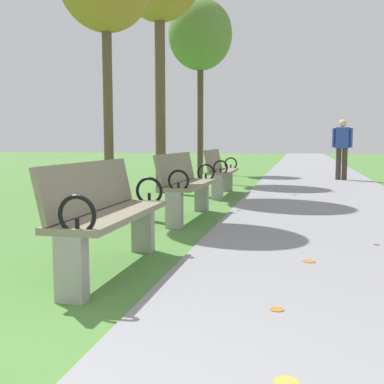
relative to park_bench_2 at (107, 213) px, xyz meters
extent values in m
cube|color=gray|center=(1.97, 15.16, -0.48)|extent=(2.93, 44.00, 0.02)
cube|color=gray|center=(0.05, 0.00, -0.01)|extent=(0.44, 1.60, 0.05)
cube|color=gray|center=(-0.14, 0.00, 0.21)|extent=(0.12, 1.60, 0.40)
cube|color=#99968E|center=(0.05, -0.74, -0.26)|extent=(0.20, 0.12, 0.45)
cube|color=#99968E|center=(0.05, 0.74, -0.26)|extent=(0.20, 0.12, 0.45)
torus|color=black|center=(0.11, -0.76, 0.10)|extent=(0.27, 0.03, 0.27)
cylinder|color=black|center=(0.11, -0.76, 0.02)|extent=(0.03, 0.03, 0.12)
torus|color=black|center=(0.11, 0.76, 0.10)|extent=(0.27, 0.03, 0.27)
cylinder|color=black|center=(0.11, 0.76, 0.02)|extent=(0.03, 0.03, 0.12)
cube|color=gray|center=(0.05, 2.72, -0.01)|extent=(0.48, 1.61, 0.05)
cube|color=gray|center=(-0.14, 2.73, 0.21)|extent=(0.16, 1.60, 0.40)
cube|color=#99968E|center=(0.03, 1.98, -0.26)|extent=(0.20, 0.13, 0.45)
cube|color=#99968E|center=(0.07, 3.46, -0.26)|extent=(0.20, 0.13, 0.45)
torus|color=black|center=(0.09, 1.96, 0.10)|extent=(0.27, 0.04, 0.27)
cylinder|color=black|center=(0.09, 1.96, 0.02)|extent=(0.03, 0.03, 0.12)
torus|color=black|center=(0.13, 3.48, 0.10)|extent=(0.27, 0.04, 0.27)
cylinder|color=black|center=(0.13, 3.48, 0.02)|extent=(0.03, 0.03, 0.12)
cube|color=gray|center=(0.05, 5.63, -0.01)|extent=(0.47, 1.61, 0.05)
cube|color=gray|center=(-0.14, 5.63, 0.21)|extent=(0.15, 1.60, 0.40)
cube|color=#99968E|center=(0.07, 4.89, -0.26)|extent=(0.20, 0.12, 0.45)
cube|color=#99968E|center=(0.04, 6.37, -0.26)|extent=(0.20, 0.12, 0.45)
torus|color=black|center=(0.13, 4.87, 0.10)|extent=(0.27, 0.04, 0.27)
cylinder|color=black|center=(0.13, 4.87, 0.02)|extent=(0.03, 0.03, 0.12)
torus|color=black|center=(0.10, 6.39, 0.10)|extent=(0.27, 0.04, 0.27)
cylinder|color=black|center=(0.10, 6.39, 0.02)|extent=(0.03, 0.03, 0.12)
cylinder|color=brown|center=(-1.19, 2.91, 0.95)|extent=(0.14, 0.14, 2.87)
cylinder|color=brown|center=(-1.29, 5.87, 1.41)|extent=(0.21, 0.21, 3.80)
cylinder|color=#4C3D2D|center=(-1.00, 8.44, 1.10)|extent=(0.14, 0.14, 3.17)
ellipsoid|color=#5B8438|center=(-1.00, 8.44, 3.25)|extent=(1.61, 1.61, 1.77)
cylinder|color=brown|center=(-1.63, 11.70, 1.32)|extent=(0.13, 0.13, 3.60)
ellipsoid|color=#477A33|center=(-1.63, 11.70, 3.57)|extent=(1.30, 1.30, 1.43)
cylinder|color=#3D3328|center=(2.71, 9.81, -0.04)|extent=(0.14, 0.14, 0.85)
cylinder|color=#3D3328|center=(2.55, 9.84, -0.04)|extent=(0.14, 0.14, 0.85)
cube|color=#2D4799|center=(2.63, 9.83, 0.66)|extent=(0.37, 0.27, 0.56)
sphere|color=beige|center=(2.63, 9.83, 1.05)|extent=(0.20, 0.20, 0.20)
cylinder|color=#2D4799|center=(2.85, 9.79, 0.66)|extent=(0.09, 0.09, 0.52)
cylinder|color=#2D4799|center=(2.41, 9.86, 0.66)|extent=(0.09, 0.09, 0.52)
cylinder|color=gold|center=(-0.70, 2.50, -0.48)|extent=(0.14, 0.14, 0.00)
cylinder|color=#93511E|center=(1.25, 7.11, -0.46)|extent=(0.07, 0.07, 0.00)
cylinder|color=gold|center=(0.22, 7.70, -0.48)|extent=(0.12, 0.12, 0.00)
cylinder|color=#93511E|center=(2.29, 1.45, -0.46)|extent=(0.08, 0.08, 0.00)
cylinder|color=gold|center=(1.48, -1.55, -0.46)|extent=(0.16, 0.16, 0.00)
cylinder|color=gold|center=(0.97, 7.86, -0.46)|extent=(0.08, 0.08, 0.00)
cylinder|color=brown|center=(0.64, 3.51, -0.46)|extent=(0.07, 0.07, 0.00)
cylinder|color=#AD6B23|center=(1.40, -0.65, -0.46)|extent=(0.10, 0.10, 0.00)
cylinder|color=#AD6B23|center=(2.20, 6.54, -0.46)|extent=(0.16, 0.16, 0.00)
cylinder|color=brown|center=(1.44, 5.79, -0.46)|extent=(0.09, 0.09, 0.00)
cylinder|color=#AD6B23|center=(1.61, 0.61, -0.46)|extent=(0.12, 0.12, 0.00)
cylinder|color=brown|center=(-1.81, 4.06, -0.48)|extent=(0.13, 0.13, 0.00)
camera|label=1|loc=(1.51, -3.54, 0.58)|focal=44.25mm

